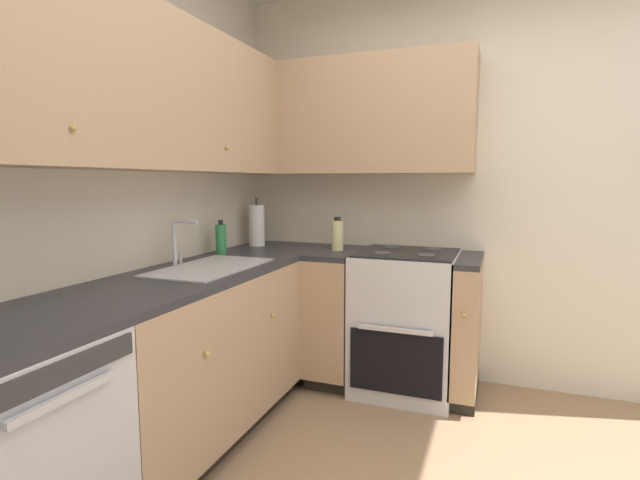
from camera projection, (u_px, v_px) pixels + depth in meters
wall_back at (66, 188)px, 2.08m from camera, size 3.53×0.05×2.63m
wall_right at (502, 186)px, 3.07m from camera, size 0.05×3.60×2.63m
lower_cabinets_back at (191, 360)px, 2.45m from camera, size 1.42×0.62×0.85m
countertop_back at (188, 276)px, 2.39m from camera, size 2.63×0.60×0.03m
lower_cabinets_right at (378, 321)px, 3.13m from camera, size 0.62×1.06×0.85m
countertop_right at (379, 255)px, 3.07m from camera, size 0.60×1.06×0.03m
oven_range at (406, 320)px, 3.08m from camera, size 0.68×0.62×1.04m
upper_cabinets_back at (135, 88)px, 2.18m from camera, size 2.31×0.34×0.74m
upper_cabinets_right at (352, 117)px, 3.18m from camera, size 0.32×1.59×0.74m
sink at (211, 275)px, 2.53m from camera, size 0.70×0.40×0.10m
faucet at (178, 238)px, 2.58m from camera, size 0.07×0.16×0.25m
soap_bottle at (221, 239)px, 2.99m from camera, size 0.07×0.07×0.22m
paper_towel_roll at (257, 225)px, 3.38m from camera, size 0.11×0.11×0.35m
oil_bottle at (337, 235)px, 3.16m from camera, size 0.08×0.08×0.22m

